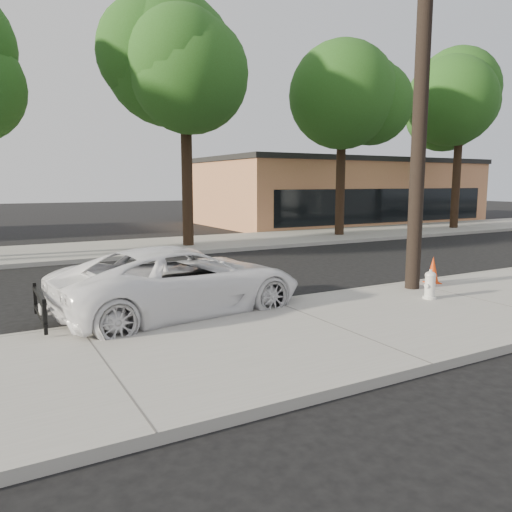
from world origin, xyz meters
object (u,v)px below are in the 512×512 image
police_cruiser (182,281)px  fire_hydrant (430,286)px  utility_pole (421,93)px  traffic_cone (433,270)px

police_cruiser → fire_hydrant: size_ratio=8.36×
utility_pole → traffic_cone: size_ratio=13.29×
fire_hydrant → utility_pole: bearing=51.6°
police_cruiser → utility_pole: bearing=-106.1°
police_cruiser → fire_hydrant: (5.02, -1.88, -0.26)m
police_cruiser → fire_hydrant: police_cruiser is taller
police_cruiser → traffic_cone: bearing=-103.1°
police_cruiser → fire_hydrant: 5.37m
traffic_cone → utility_pole: bearing=-167.8°
police_cruiser → fire_hydrant: bearing=-117.4°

